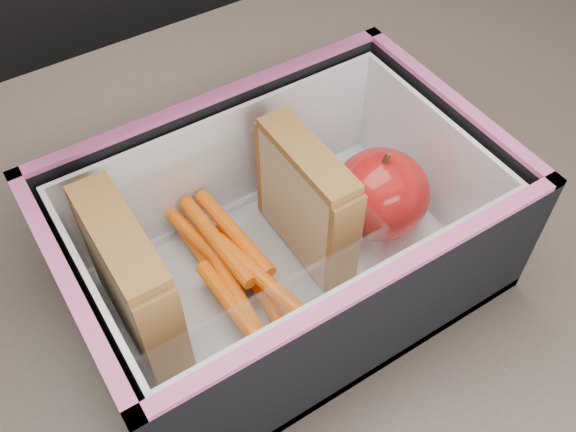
% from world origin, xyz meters
% --- Properties ---
extents(kitchen_table, '(1.20, 0.80, 0.75)m').
position_xyz_m(kitchen_table, '(0.00, 0.00, 0.66)').
color(kitchen_table, brown).
rests_on(kitchen_table, ground).
extents(lunch_bag, '(0.31, 0.32, 0.28)m').
position_xyz_m(lunch_bag, '(-0.07, -0.03, 0.82)').
color(lunch_bag, black).
rests_on(lunch_bag, kitchen_table).
extents(plastic_tub, '(0.19, 0.13, 0.08)m').
position_xyz_m(plastic_tub, '(-0.12, -0.03, 0.80)').
color(plastic_tub, white).
rests_on(plastic_tub, lunch_bag).
extents(sandwich_left, '(0.03, 0.10, 0.11)m').
position_xyz_m(sandwich_left, '(-0.18, -0.03, 0.82)').
color(sandwich_left, tan).
rests_on(sandwich_left, plastic_tub).
extents(sandwich_right, '(0.03, 0.09, 0.10)m').
position_xyz_m(sandwich_right, '(-0.05, -0.03, 0.82)').
color(sandwich_right, tan).
rests_on(sandwich_right, plastic_tub).
extents(carrot_sticks, '(0.05, 0.16, 0.03)m').
position_xyz_m(carrot_sticks, '(-0.11, -0.03, 0.79)').
color(carrot_sticks, '#ED5416').
rests_on(carrot_sticks, plastic_tub).
extents(paper_napkin, '(0.09, 0.09, 0.01)m').
position_xyz_m(paper_napkin, '(0.01, -0.04, 0.77)').
color(paper_napkin, white).
rests_on(paper_napkin, lunch_bag).
extents(red_apple, '(0.09, 0.09, 0.08)m').
position_xyz_m(red_apple, '(0.01, -0.04, 0.81)').
color(red_apple, maroon).
rests_on(red_apple, paper_napkin).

